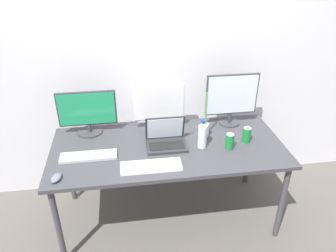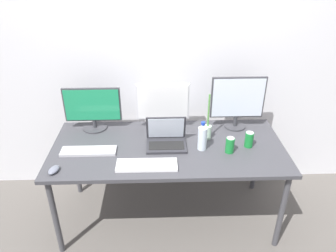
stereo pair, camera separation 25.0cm
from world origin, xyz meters
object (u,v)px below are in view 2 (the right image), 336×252
work_desk (168,152)px  bamboo_vase (207,130)px  laptop_silver (166,139)px  monitor_left (93,108)px  water_bottle (202,137)px  keyboard_aux (147,165)px  monitor_right (238,101)px  monitor_center (163,106)px  mouse_by_keyboard (54,170)px  soda_can_near_keyboard (230,145)px  soda_can_by_laptop (249,140)px  keyboard_main (89,151)px

work_desk → bamboo_vase: (0.32, 0.11, 0.13)m
work_desk → laptop_silver: size_ratio=5.87×
work_desk → bamboo_vase: bamboo_vase is taller
laptop_silver → monitor_left: bearing=154.9°
work_desk → water_bottle: size_ratio=7.73×
work_desk → monitor_left: size_ratio=3.85×
work_desk → keyboard_aux: size_ratio=4.18×
work_desk → monitor_right: monitor_right is taller
monitor_left → bamboo_vase: 0.97m
work_desk → monitor_right: bearing=26.1°
monitor_center → mouse_by_keyboard: size_ratio=4.16×
keyboard_aux → monitor_center: bearing=77.8°
laptop_silver → soda_can_near_keyboard: laptop_silver is taller
soda_can_near_keyboard → laptop_silver: bearing=165.7°
laptop_silver → mouse_by_keyboard: 0.86m
work_desk → keyboard_aux: keyboard_aux is taller
monitor_right → laptop_silver: 0.69m
soda_can_by_laptop → keyboard_main: bearing=-178.1°
monitor_center → monitor_right: 0.63m
water_bottle → soda_can_near_keyboard: (0.21, -0.05, -0.05)m
monitor_center → mouse_by_keyboard: 1.01m
monitor_right → keyboard_main: bearing=-163.4°
monitor_right → laptop_silver: bearing=-156.0°
soda_can_near_keyboard → soda_can_by_laptop: bearing=24.2°
monitor_center → keyboard_aux: bearing=-102.7°
keyboard_main → laptop_silver: bearing=8.5°
monitor_right → keyboard_main: monitor_right is taller
keyboard_aux → work_desk: bearing=59.2°
bamboo_vase → keyboard_aux: bearing=-142.5°
monitor_left → monitor_right: monitor_right is taller
mouse_by_keyboard → bamboo_vase: (1.13, 0.42, 0.06)m
laptop_silver → soda_can_by_laptop: laptop_silver is taller
keyboard_aux → soda_can_near_keyboard: size_ratio=3.47×
monitor_left → bamboo_vase: (0.95, -0.20, -0.12)m
work_desk → soda_can_by_laptop: size_ratio=14.52×
monitor_left → monitor_center: monitor_center is taller
mouse_by_keyboard → soda_can_near_keyboard: (1.28, 0.21, 0.05)m
monitor_left → bamboo_vase: bearing=-11.9°
monitor_center → water_bottle: size_ratio=1.87×
monitor_right → water_bottle: 0.50m
monitor_center → keyboard_aux: (-0.13, -0.57, -0.20)m
laptop_silver → soda_can_near_keyboard: 0.50m
monitor_right → soda_can_near_keyboard: (-0.13, -0.39, -0.19)m
soda_can_near_keyboard → monitor_left: bearing=159.5°
work_desk → soda_can_by_laptop: (0.63, -0.03, 0.12)m
monitor_center → soda_can_by_laptop: (0.67, -0.33, -0.14)m
laptop_silver → keyboard_aux: (-0.15, -0.29, -0.04)m
work_desk → soda_can_near_keyboard: (0.47, -0.10, 0.12)m
monitor_left → soda_can_near_keyboard: bearing=-20.5°
keyboard_aux → soda_can_near_keyboard: bearing=15.0°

